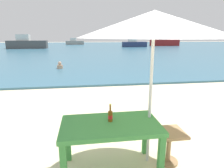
{
  "coord_description": "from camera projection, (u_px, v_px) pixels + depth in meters",
  "views": [
    {
      "loc": [
        -1.25,
        -2.38,
        1.97
      ],
      "look_at": [
        -0.45,
        3.0,
        0.6
      ],
      "focal_mm": 30.93,
      "sensor_mm": 36.0,
      "label": 1
    }
  ],
  "objects": [
    {
      "name": "side_table_wood",
      "position": [
        169.0,
        142.0,
        3.01
      ],
      "size": [
        0.44,
        0.44,
        0.54
      ],
      "color": "#9E7A51",
      "rests_on": "ground_plane"
    },
    {
      "name": "swimmer_person",
      "position": [
        60.0,
        66.0,
        11.34
      ],
      "size": [
        0.34,
        0.34,
        0.41
      ],
      "color": "tan",
      "rests_on": "sea_water"
    },
    {
      "name": "boat_barge",
      "position": [
        75.0,
        42.0,
        41.24
      ],
      "size": [
        3.8,
        1.04,
        1.38
      ],
      "color": "gray",
      "rests_on": "sea_water"
    },
    {
      "name": "picnic_table_green",
      "position": [
        111.0,
        130.0,
        2.76
      ],
      "size": [
        1.4,
        0.8,
        0.76
      ],
      "color": "#3D8C42",
      "rests_on": "ground_plane"
    },
    {
      "name": "beer_bottle_amber",
      "position": [
        110.0,
        115.0,
        2.78
      ],
      "size": [
        0.07,
        0.07,
        0.26
      ],
      "color": "brown",
      "rests_on": "picnic_table_green"
    },
    {
      "name": "patio_umbrella",
      "position": [
        154.0,
        24.0,
        2.62
      ],
      "size": [
        2.1,
        2.1,
        2.3
      ],
      "color": "silver",
      "rests_on": "ground_plane"
    },
    {
      "name": "sea_water",
      "position": [
        91.0,
        48.0,
        31.7
      ],
      "size": [
        120.0,
        50.0,
        0.08
      ],
      "primitive_type": "cube",
      "color": "#386B84",
      "rests_on": "ground_plane"
    },
    {
      "name": "boat_cargo_ship",
      "position": [
        134.0,
        44.0,
        32.65
      ],
      "size": [
        4.12,
        1.12,
        1.5
      ],
      "color": "navy",
      "rests_on": "sea_water"
    },
    {
      "name": "boat_sailboat",
      "position": [
        27.0,
        43.0,
        28.78
      ],
      "size": [
        5.65,
        1.54,
        2.06
      ],
      "color": "#4C4C4C",
      "rests_on": "sea_water"
    },
    {
      "name": "boat_fishing_trawler",
      "position": [
        164.0,
        42.0,
        36.34
      ],
      "size": [
        5.35,
        1.46,
        1.95
      ],
      "color": "maroon",
      "rests_on": "sea_water"
    }
  ]
}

